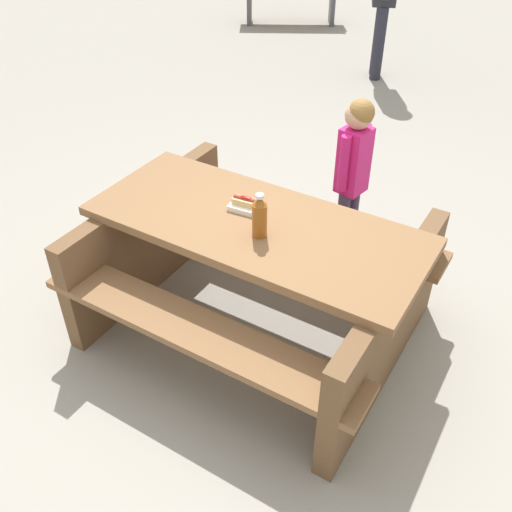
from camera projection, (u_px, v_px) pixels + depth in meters
The scene contains 5 objects.
ground_plane at pixel (256, 325), 3.45m from camera, with size 30.00×30.00×0.00m, color gray.
picnic_table at pixel (256, 267), 3.18m from camera, with size 2.04×1.73×0.75m.
soda_bottle at pixel (260, 217), 2.83m from camera, with size 0.08×0.08×0.24m.
hotdog_tray at pixel (246, 205), 3.06m from camera, with size 0.20×0.16×0.08m.
child_in_coat at pixel (354, 161), 3.57m from camera, with size 0.18×0.28×1.13m.
Camera 1 is at (-1.68, 1.82, 2.44)m, focal length 40.16 mm.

